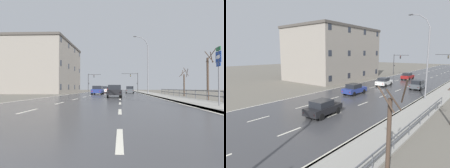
% 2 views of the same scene
% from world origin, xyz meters
% --- Properties ---
extents(ground_plane, '(160.00, 160.00, 0.12)m').
position_xyz_m(ground_plane, '(0.00, 48.00, -0.06)').
color(ground_plane, '#666056').
extents(road_asphalt_strip, '(14.00, 120.00, 0.03)m').
position_xyz_m(road_asphalt_strip, '(0.00, 60.00, 0.01)').
color(road_asphalt_strip, '#3D3D3F').
rests_on(road_asphalt_strip, ground).
extents(sidewalk_right, '(3.00, 120.00, 0.12)m').
position_xyz_m(sidewalk_right, '(8.43, 60.00, 0.06)').
color(sidewalk_right, gray).
rests_on(sidewalk_right, ground).
extents(guardrail, '(0.07, 27.52, 1.00)m').
position_xyz_m(guardrail, '(9.85, 20.51, 0.71)').
color(guardrail, '#515459').
rests_on(guardrail, ground).
extents(street_lamp_midground, '(2.81, 0.24, 11.10)m').
position_xyz_m(street_lamp_midground, '(7.41, 35.76, 5.40)').
color(street_lamp_midground, slate).
rests_on(street_lamp_midground, ground).
extents(highway_sign, '(0.09, 0.68, 3.76)m').
position_xyz_m(highway_sign, '(8.39, 9.92, 2.41)').
color(highway_sign, slate).
rests_on(highway_sign, ground).
extents(traffic_signal_right, '(5.26, 0.36, 5.98)m').
position_xyz_m(traffic_signal_right, '(6.93, 61.46, 3.95)').
color(traffic_signal_right, '#38383A').
rests_on(traffic_signal_right, ground).
extents(traffic_signal_left, '(4.15, 0.36, 5.74)m').
position_xyz_m(traffic_signal_left, '(-7.19, 61.73, 3.73)').
color(traffic_signal_left, '#38383A').
rests_on(traffic_signal_left, ground).
extents(car_mid_centre, '(2.02, 4.20, 1.57)m').
position_xyz_m(car_mid_centre, '(1.58, 22.77, 0.80)').
color(car_mid_centre, black).
rests_on(car_mid_centre, ground).
extents(car_near_left, '(1.94, 4.15, 1.57)m').
position_xyz_m(car_near_left, '(-1.48, 42.50, 0.80)').
color(car_near_left, silver).
rests_on(car_near_left, ground).
extents(car_near_right, '(1.87, 4.12, 1.57)m').
position_xyz_m(car_near_right, '(-1.18, 54.09, 0.80)').
color(car_near_right, maroon).
rests_on(car_near_right, ground).
extents(car_far_left, '(1.95, 4.16, 1.57)m').
position_xyz_m(car_far_left, '(-1.63, 32.93, 0.80)').
color(car_far_left, navy).
rests_on(car_far_left, ground).
extents(car_far_right, '(1.94, 4.15, 1.57)m').
position_xyz_m(car_far_right, '(4.50, 43.07, 0.80)').
color(car_far_right, '#474C51').
rests_on(car_far_right, ground).
extents(brick_building, '(13.88, 20.65, 11.81)m').
position_xyz_m(brick_building, '(-16.00, 44.99, 5.91)').
color(brick_building, gray).
rests_on(brick_building, ground).
extents(bare_tree_near, '(1.24, 1.40, 5.09)m').
position_xyz_m(bare_tree_near, '(10.90, 17.30, 2.32)').
color(bare_tree_near, '#423328').
rests_on(bare_tree_near, ground).
extents(bare_tree_mid, '(1.17, 1.20, 4.19)m').
position_xyz_m(bare_tree_mid, '(11.88, 27.78, 1.93)').
color(bare_tree_mid, '#423328').
rests_on(bare_tree_mid, ground).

